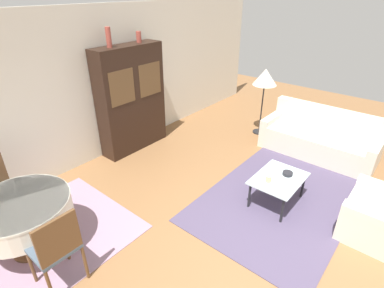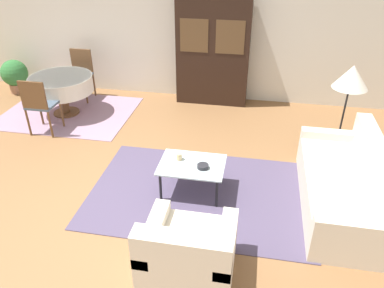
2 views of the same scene
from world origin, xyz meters
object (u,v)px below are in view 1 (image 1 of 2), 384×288
object	(u,v)px
bowl	(288,174)
display_cabinet	(132,99)
coffee_table	(278,180)
cup	(269,179)
dining_table	(21,212)
couch	(320,139)
floor_lamp	(265,79)
dining_chair_near	(56,246)
vase_tall	(109,37)
vase_short	(139,37)

from	to	relation	value
bowl	display_cabinet	bearing A→B (deg)	95.72
coffee_table	bowl	bearing A→B (deg)	-22.55
display_cabinet	cup	xyz separation A→B (m)	(-0.03, -2.97, -0.52)
display_cabinet	cup	size ratio (longest dim) A/B	22.11
dining_table	cup	xyz separation A→B (m)	(2.62, -1.87, -0.10)
couch	dining_table	world-z (taller)	couch
display_cabinet	floor_lamp	xyz separation A→B (m)	(2.21, -1.65, 0.23)
display_cabinet	dining_chair_near	xyz separation A→B (m)	(-2.65, -1.89, -0.44)
couch	dining_table	size ratio (longest dim) A/B	1.83
couch	floor_lamp	size ratio (longest dim) A/B	1.45
dining_table	bowl	size ratio (longest dim) A/B	7.67
display_cabinet	bowl	bearing A→B (deg)	-84.28
couch	dining_chair_near	world-z (taller)	dining_chair_near
dining_table	floor_lamp	distance (m)	4.94
dining_table	floor_lamp	world-z (taller)	floor_lamp
vase_tall	vase_short	world-z (taller)	vase_tall
display_cabinet	floor_lamp	distance (m)	2.77
floor_lamp	vase_tall	distance (m)	3.19
coffee_table	floor_lamp	distance (m)	2.62
couch	dining_chair_near	distance (m)	4.90
vase_tall	vase_short	distance (m)	0.66
dining_chair_near	floor_lamp	distance (m)	4.91
floor_lamp	vase_tall	size ratio (longest dim) A/B	4.39
couch	dining_table	xyz separation A→B (m)	(-4.77, 1.90, 0.29)
couch	coffee_table	xyz separation A→B (m)	(-1.95, -0.05, 0.09)
coffee_table	vase_short	xyz separation A→B (m)	(0.15, 3.04, 1.72)
couch	vase_tall	xyz separation A→B (m)	(-2.46, 2.99, 1.88)
display_cabinet	vase_tall	distance (m)	1.23
dining_chair_near	vase_short	world-z (taller)	vase_short
dining_chair_near	bowl	world-z (taller)	dining_chair_near
floor_lamp	display_cabinet	bearing A→B (deg)	143.21
vase_short	dining_chair_near	bearing A→B (deg)	-147.45
bowl	coffee_table	bearing A→B (deg)	157.45
cup	vase_tall	bearing A→B (deg)	96.10
couch	floor_lamp	distance (m)	1.64
dining_table	vase_tall	world-z (taller)	vase_tall
coffee_table	floor_lamp	world-z (taller)	floor_lamp
vase_short	cup	bearing A→B (deg)	-96.44
dining_table	bowl	distance (m)	3.59
floor_lamp	dining_chair_near	bearing A→B (deg)	-177.23
display_cabinet	coffee_table	bearing A→B (deg)	-87.03
coffee_table	bowl	distance (m)	0.18
coffee_table	vase_tall	bearing A→B (deg)	99.42
coffee_table	cup	bearing A→B (deg)	157.82
couch	cup	bearing A→B (deg)	89.31
floor_lamp	cup	size ratio (longest dim) A/B	15.74
bowl	vase_tall	xyz separation A→B (m)	(-0.66, 3.11, 1.72)
dining_chair_near	vase_short	xyz separation A→B (m)	(2.96, 1.89, 1.55)
dining_chair_near	floor_lamp	xyz separation A→B (m)	(4.86, 0.24, 0.66)
couch	cup	xyz separation A→B (m)	(-2.14, 0.03, 0.19)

